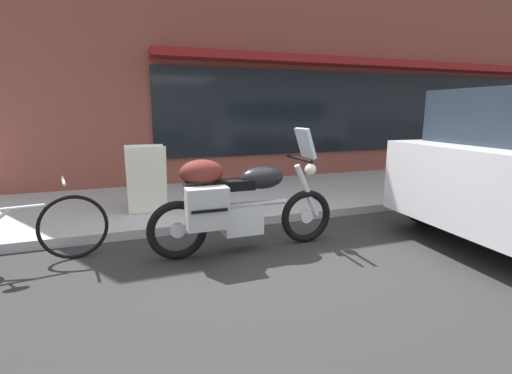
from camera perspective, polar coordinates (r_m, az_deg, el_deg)
ground_plane at (r=4.21m, az=2.32°, el=-10.72°), size 80.00×80.00×0.00m
storefront_building at (r=11.36m, az=26.84°, el=21.23°), size 20.94×0.90×7.61m
touring_motorcycle at (r=4.17m, az=-3.11°, el=-2.15°), size 2.22×0.67×1.41m
parked_bicycle at (r=4.53m, az=-33.26°, el=-5.87°), size 1.80×0.48×0.95m
sandwich_board_sign at (r=5.63m, az=-16.46°, el=1.11°), size 0.55×0.42×0.99m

